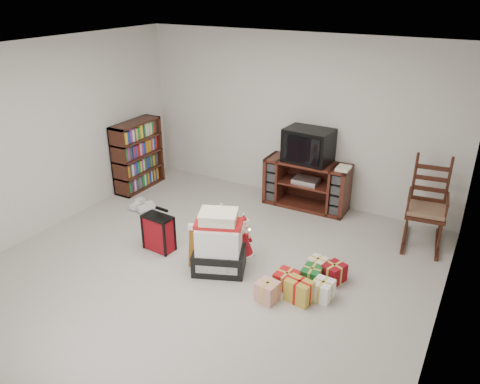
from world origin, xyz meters
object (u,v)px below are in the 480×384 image
(rocking_chair, at_px, (426,213))
(mrs_claus_figurine, at_px, (222,229))
(tv_stand, at_px, (306,184))
(gift_pile, at_px, (219,246))
(sneaker_pair, at_px, (142,207))
(teddy_bear, at_px, (233,253))
(santa_figurine, at_px, (244,240))
(gift_cluster, at_px, (305,279))
(bookshelf, at_px, (138,156))
(crt_television, at_px, (308,145))
(red_suitcase, at_px, (159,233))

(rocking_chair, bearing_deg, mrs_claus_figurine, -156.26)
(tv_stand, relative_size, gift_pile, 1.68)
(gift_pile, relative_size, sneaker_pair, 2.18)
(tv_stand, bearing_deg, teddy_bear, -95.64)
(santa_figurine, bearing_deg, rocking_chair, 37.64)
(rocking_chair, bearing_deg, gift_cluster, -125.88)
(gift_cluster, bearing_deg, tv_stand, 112.16)
(teddy_bear, bearing_deg, rocking_chair, 41.89)
(rocking_chair, distance_m, teddy_bear, 2.55)
(bookshelf, distance_m, rocking_chair, 4.43)
(tv_stand, height_order, crt_television, crt_television)
(santa_figurine, height_order, crt_television, crt_television)
(sneaker_pair, bearing_deg, gift_cluster, -6.82)
(red_suitcase, relative_size, crt_television, 0.80)
(rocking_chair, bearing_deg, tv_stand, 165.18)
(santa_figurine, height_order, gift_cluster, santa_figurine)
(rocking_chair, distance_m, gift_pile, 2.72)
(bookshelf, bearing_deg, santa_figurine, -21.72)
(teddy_bear, relative_size, gift_cluster, 0.34)
(mrs_claus_figurine, bearing_deg, crt_television, 72.66)
(sneaker_pair, bearing_deg, santa_figurine, -4.82)
(red_suitcase, bearing_deg, rocking_chair, 37.09)
(rocking_chair, bearing_deg, santa_figurine, -149.62)
(sneaker_pair, height_order, gift_cluster, gift_cluster)
(gift_cluster, bearing_deg, santa_figurine, 163.64)
(santa_figurine, relative_size, mrs_claus_figurine, 1.00)
(red_suitcase, relative_size, mrs_claus_figurine, 0.98)
(mrs_claus_figurine, bearing_deg, rocking_chair, 31.01)
(teddy_bear, bearing_deg, gift_cluster, -1.71)
(gift_pile, bearing_deg, sneaker_pair, 134.31)
(bookshelf, xyz_separation_m, gift_cluster, (3.46, -1.28, -0.42))
(santa_figurine, bearing_deg, crt_television, 85.78)
(teddy_bear, height_order, santa_figurine, santa_figurine)
(gift_cluster, bearing_deg, crt_television, 112.39)
(bookshelf, bearing_deg, gift_cluster, -20.30)
(gift_pile, height_order, santa_figurine, gift_pile)
(tv_stand, relative_size, santa_figurine, 2.22)
(gift_pile, height_order, sneaker_pair, gift_pile)
(gift_pile, bearing_deg, gift_cluster, -13.95)
(crt_television, bearing_deg, red_suitcase, -113.98)
(crt_television, bearing_deg, mrs_claus_figurine, -103.44)
(crt_television, bearing_deg, teddy_bear, -90.15)
(mrs_claus_figurine, relative_size, crt_television, 0.82)
(mrs_claus_figurine, bearing_deg, gift_cluster, -15.73)
(bookshelf, relative_size, santa_figurine, 1.96)
(gift_pile, bearing_deg, mrs_claus_figurine, 95.91)
(crt_television, bearing_deg, tv_stand, -42.50)
(red_suitcase, height_order, gift_cluster, red_suitcase)
(gift_pile, height_order, crt_television, crt_television)
(bookshelf, bearing_deg, mrs_claus_figurine, -22.97)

